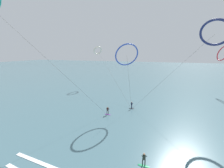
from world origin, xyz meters
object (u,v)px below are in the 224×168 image
at_px(surfer_charcoal, 132,106).
at_px(kite_ivory, 98,50).
at_px(kite_cobalt, 127,55).
at_px(surfer_violet, 108,111).
at_px(kite_crimson, 223,53).
at_px(surfer_emerald, 144,160).
at_px(kite_navy, 215,33).

xyz_separation_m(surfer_charcoal, kite_ivory, (-18.29, 20.98, 12.83)).
relative_size(kite_cobalt, kite_ivory, 0.64).
bearing_deg(kite_cobalt, surfer_violet, 15.95).
relative_size(surfer_charcoal, kite_ivory, 0.07).
xyz_separation_m(surfer_violet, kite_cobalt, (2.96, 3.68, 11.61)).
height_order(kite_ivory, kite_crimson, kite_ivory).
relative_size(surfer_emerald, surfer_violet, 1.00).
distance_m(surfer_emerald, kite_navy, 25.35).
distance_m(kite_cobalt, kite_ivory, 28.24).
height_order(surfer_charcoal, kite_navy, kite_navy).
bearing_deg(kite_navy, surfer_emerald, 82.86).
xyz_separation_m(surfer_emerald, surfer_violet, (-9.32, 12.27, 0.00)).
distance_m(surfer_charcoal, kite_crimson, 36.93).
distance_m(surfer_violet, kite_navy, 24.99).
bearing_deg(surfer_violet, kite_ivory, -90.53).
xyz_separation_m(kite_ivory, kite_navy, (33.08, -20.70, 2.74)).
height_order(surfer_charcoal, kite_ivory, kite_ivory).
bearing_deg(kite_navy, kite_ivory, -10.85).
distance_m(kite_ivory, kite_crimson, 42.31).
relative_size(surfer_emerald, surfer_charcoal, 1.00).
height_order(surfer_charcoal, kite_cobalt, kite_cobalt).
bearing_deg(surfer_charcoal, surfer_violet, -29.18).
height_order(kite_cobalt, kite_crimson, kite_crimson).
height_order(surfer_violet, kite_cobalt, kite_cobalt).
height_order(surfer_emerald, surfer_charcoal, same).
bearing_deg(surfer_charcoal, kite_crimson, 146.68).
bearing_deg(kite_cobalt, surfer_charcoal, -163.29).
relative_size(surfer_emerald, kite_cobalt, 0.11).
relative_size(kite_ivory, kite_navy, 1.22).
distance_m(kite_crimson, kite_navy, 27.22).
xyz_separation_m(surfer_violet, kite_ivory, (-14.27, 26.02, 12.83)).
xyz_separation_m(kite_crimson, kite_navy, (-8.96, -25.43, 3.78)).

